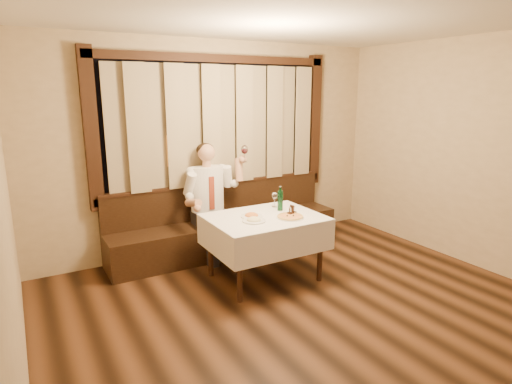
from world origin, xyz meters
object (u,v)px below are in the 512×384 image
pizza (290,217)px  pasta_cream (254,218)px  green_bottle (280,200)px  pasta_red (252,214)px  banquette (226,229)px  seated_man (210,193)px  dining_table (265,225)px  cruet_caddy (292,211)px

pizza → pasta_cream: (-0.42, 0.08, 0.02)m
green_bottle → pasta_red: bearing=-171.7°
banquette → green_bottle: (0.29, -0.90, 0.57)m
pasta_cream → seated_man: 1.04m
dining_table → pasta_cream: 0.27m
dining_table → pasta_red: 0.21m
banquette → pasta_red: (-0.14, -0.96, 0.48)m
pasta_red → pizza: bearing=-35.1°
dining_table → green_bottle: (0.29, 0.12, 0.23)m
pizza → pasta_cream: bearing=168.6°
cruet_caddy → seated_man: seated_man is taller
pizza → cruet_caddy: size_ratio=2.69×
pasta_cream → cruet_caddy: (0.51, 0.01, 0.00)m
cruet_caddy → pizza: bearing=-145.1°
pizza → pasta_red: pasta_red is taller
banquette → pizza: (0.22, -1.22, 0.46)m
dining_table → green_bottle: bearing=22.9°
pizza → green_bottle: 0.34m
dining_table → pizza: size_ratio=4.10×
pizza → seated_man: size_ratio=0.21×
pasta_red → seated_man: (-0.12, 0.87, 0.07)m
pasta_red → pasta_cream: bearing=-110.8°
pasta_red → green_bottle: (0.43, 0.06, 0.09)m
pizza → green_bottle: green_bottle is taller
dining_table → cruet_caddy: cruet_caddy is taller
banquette → cruet_caddy: banquette is taller
pasta_cream → dining_table: bearing=28.0°
seated_man → pasta_cream: bearing=-86.8°
pasta_red → pasta_cream: 0.18m
green_bottle → cruet_caddy: green_bottle is taller
cruet_caddy → dining_table: bearing=149.7°
banquette → pizza: bearing=-79.8°
pizza → dining_table: bearing=138.7°
banquette → pasta_red: banquette is taller
pasta_cream → green_bottle: 0.55m
green_bottle → seated_man: 0.98m
pizza → cruet_caddy: bearing=47.6°
pasta_cream → cruet_caddy: 0.51m
pasta_cream → seated_man: seated_man is taller
pasta_red → seated_man: seated_man is taller
pasta_cream → green_bottle: size_ratio=0.87×
dining_table → pasta_cream: size_ratio=4.92×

